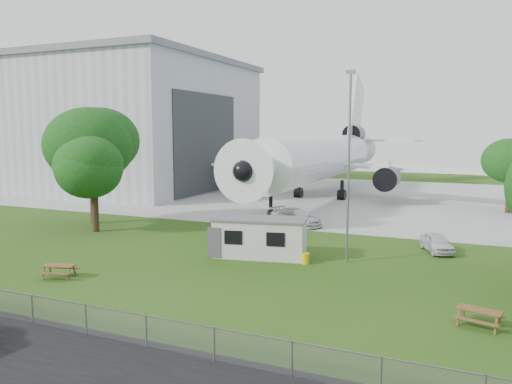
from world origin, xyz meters
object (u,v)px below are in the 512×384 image
at_px(airliner, 322,156).
at_px(picnic_west, 60,278).
at_px(picnic_east, 479,326).
at_px(hangar, 96,124).
at_px(site_cabin, 260,237).

height_order(airliner, picnic_west, airliner).
xyz_separation_m(airliner, picnic_east, (17.93, -37.88, -5.27)).
distance_m(hangar, site_cabin, 51.44).
height_order(site_cabin, picnic_east, site_cabin).
xyz_separation_m(hangar, picnic_west, (31.82, -39.82, -9.41)).
relative_size(site_cabin, picnic_west, 3.86).
distance_m(hangar, airliner, 36.21).
relative_size(airliner, site_cabin, 6.87).
distance_m(picnic_west, picnic_east, 22.15).
bearing_deg(airliner, picnic_west, -95.97).
bearing_deg(picnic_east, site_cabin, 165.72).
bearing_deg(airliner, picnic_east, -64.67).
bearing_deg(picnic_west, airliner, 67.24).
bearing_deg(airliner, hangar, 179.78).
xyz_separation_m(site_cabin, picnic_west, (-8.66, -9.13, -1.31)).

